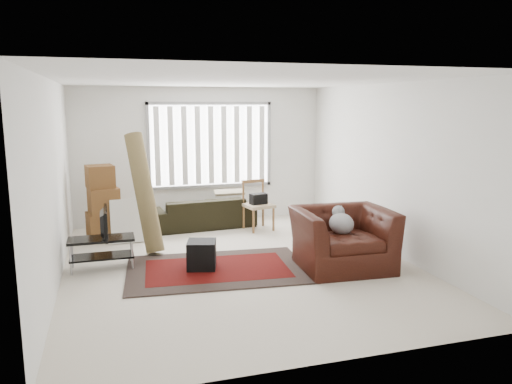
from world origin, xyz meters
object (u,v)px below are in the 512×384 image
side_chair (258,203)px  armchair (343,234)px  moving_boxes (103,206)px  sofa (203,208)px  tv_stand (102,246)px

side_chair → armchair: 2.57m
moving_boxes → sofa: size_ratio=0.67×
side_chair → moving_boxes: bearing=168.3°
moving_boxes → armchair: moving_boxes is taller
side_chair → armchair: armchair is taller
moving_boxes → armchair: bearing=-37.8°
sofa → armchair: armchair is taller
moving_boxes → sofa: moving_boxes is taller
tv_stand → sofa: size_ratio=0.47×
moving_boxes → side_chair: bearing=-1.5°
sofa → side_chair: size_ratio=2.12×
tv_stand → armchair: bearing=-15.8°
moving_boxes → armchair: 4.23m
armchair → tv_stand: bearing=167.6°
tv_stand → moving_boxes: size_ratio=0.70×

